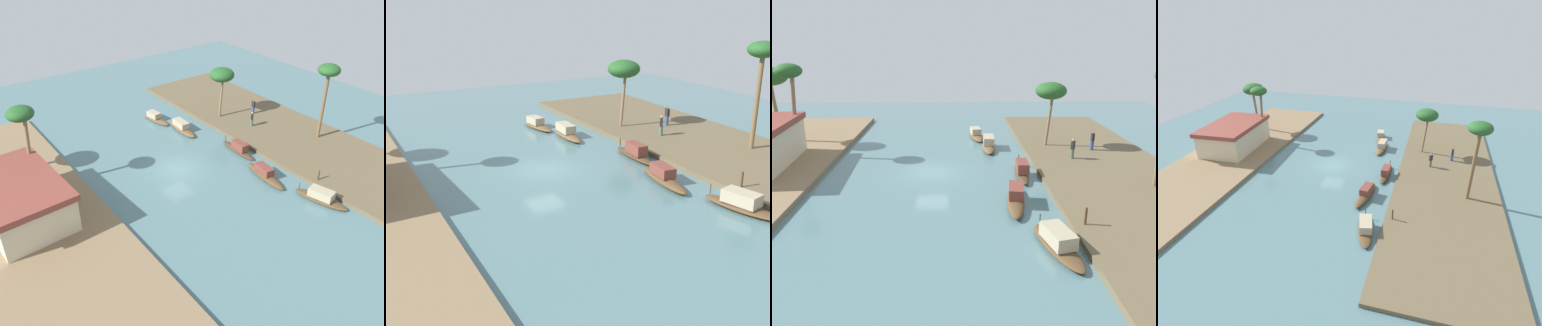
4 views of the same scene
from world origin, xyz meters
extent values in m
plane|color=slate|center=(0.00, 0.00, 0.00)|extent=(63.84, 63.84, 0.00)
cube|color=brown|center=(0.00, -13.24, 0.18)|extent=(37.35, 10.42, 0.35)
ellipsoid|color=brown|center=(-5.97, -5.54, 0.26)|extent=(5.14, 1.74, 0.52)
cube|color=brown|center=(-5.74, -5.57, 0.84)|extent=(1.97, 1.12, 0.64)
ellipsoid|color=brown|center=(10.00, -4.04, 0.19)|extent=(4.24, 1.60, 0.37)
cube|color=tan|center=(10.42, -3.99, 0.68)|extent=(1.69, 1.11, 0.61)
ellipsoid|color=brown|center=(-11.25, -6.76, 0.20)|extent=(4.79, 2.27, 0.41)
cube|color=tan|center=(-11.19, -6.74, 0.76)|extent=(2.21, 1.49, 0.71)
cylinder|color=brown|center=(-9.27, -6.29, 0.67)|extent=(0.07, 0.07, 0.62)
ellipsoid|color=brown|center=(6.06, -4.95, 0.23)|extent=(4.51, 1.31, 0.47)
cube|color=tan|center=(6.43, -4.97, 0.80)|extent=(2.13, 1.03, 0.66)
ellipsoid|color=#47331E|center=(-0.95, -6.77, 0.21)|extent=(4.67, 1.10, 0.43)
cube|color=brown|center=(-1.16, -6.76, 0.81)|extent=(1.81, 0.90, 0.76)
cylinder|color=#47331E|center=(1.09, -6.86, 0.69)|extent=(0.07, 0.07, 0.62)
cylinder|color=#4C664C|center=(2.06, -11.44, 0.76)|extent=(0.43, 0.43, 0.81)
cube|color=#232328|center=(2.06, -11.44, 1.48)|extent=(0.46, 0.43, 0.64)
sphere|color=tan|center=(2.06, -11.44, 1.91)|extent=(0.22, 0.22, 0.22)
cylinder|color=#33477A|center=(4.42, -13.88, 0.77)|extent=(0.33, 0.33, 0.83)
cube|color=#232328|center=(4.42, -13.88, 1.51)|extent=(0.42, 0.23, 0.66)
sphere|color=tan|center=(4.42, -13.88, 1.95)|extent=(0.22, 0.22, 0.22)
cylinder|color=#4C3823|center=(-9.30, -8.72, 0.83)|extent=(0.14, 0.14, 0.97)
cylinder|color=#7F6647|center=(6.13, -10.36, 2.55)|extent=(0.25, 0.57, 4.41)
ellipsoid|color=#235623|center=(6.13, -10.36, 5.31)|extent=(2.75, 2.75, 1.51)
cylinder|color=#7F6647|center=(4.53, 11.65, 3.56)|extent=(0.32, 0.82, 6.43)
ellipsoid|color=#235623|center=(4.53, 11.65, 7.21)|extent=(2.18, 2.18, 1.20)
cylinder|color=#7F6647|center=(8.56, 15.02, 3.06)|extent=(0.35, 0.63, 5.43)
camera|label=1|loc=(-27.35, 18.53, 20.81)|focal=38.98mm
camera|label=2|loc=(-28.70, 12.94, 11.34)|focal=46.05mm
camera|label=3|loc=(-27.16, -1.75, 9.92)|focal=35.29mm
camera|label=4|loc=(-32.02, -11.23, 17.02)|focal=29.25mm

